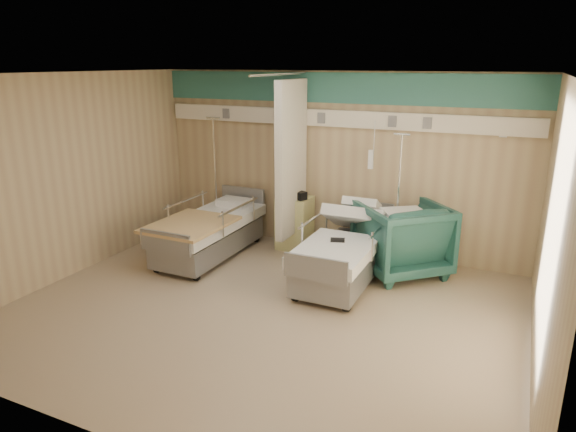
{
  "coord_description": "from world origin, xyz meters",
  "views": [
    {
      "loc": [
        2.67,
        -5.03,
        2.93
      ],
      "look_at": [
        0.07,
        0.6,
        1.06
      ],
      "focal_mm": 32.0,
      "sensor_mm": 36.0,
      "label": 1
    }
  ],
  "objects": [
    {
      "name": "visitor_armchair",
      "position": [
        1.25,
        1.9,
        0.52
      ],
      "size": [
        1.6,
        1.6,
        1.04
      ],
      "primitive_type": "imported",
      "rotation": [
        0.0,
        0.0,
        3.88
      ],
      "color": "#205149",
      "rests_on": "ground"
    },
    {
      "name": "bed_right",
      "position": [
        0.6,
        1.3,
        0.32
      ],
      "size": [
        1.0,
        2.16,
        0.63
      ],
      "primitive_type": null,
      "color": "white",
      "rests_on": "ground"
    },
    {
      "name": "white_cup",
      "position": [
        -0.69,
        2.3,
        0.91
      ],
      "size": [
        0.1,
        0.1,
        0.12
      ],
      "primitive_type": "cylinder",
      "rotation": [
        0.0,
        0.0,
        0.18
      ],
      "color": "white",
      "rests_on": "bedside_cabinet"
    },
    {
      "name": "ground",
      "position": [
        0.0,
        0.0,
        0.0
      ],
      "size": [
        6.0,
        5.0,
        0.0
      ],
      "primitive_type": "cube",
      "color": "#9F886D",
      "rests_on": "ground"
    },
    {
      "name": "iv_stand_left",
      "position": [
        -2.08,
        2.27,
        0.42
      ],
      "size": [
        0.37,
        0.37,
        2.05
      ],
      "rotation": [
        0.0,
        0.0,
        -0.39
      ],
      "color": "silver",
      "rests_on": "ground"
    },
    {
      "name": "toiletry_bag",
      "position": [
        -0.45,
        2.13,
        0.91
      ],
      "size": [
        0.27,
        0.23,
        0.13
      ],
      "primitive_type": "cube",
      "rotation": [
        0.0,
        0.0,
        -0.4
      ],
      "color": "black",
      "rests_on": "bedside_cabinet"
    },
    {
      "name": "bedside_cabinet",
      "position": [
        -0.55,
        2.2,
        0.42
      ],
      "size": [
        0.5,
        0.48,
        0.85
      ],
      "primitive_type": "cube",
      "color": "#CFCD81",
      "rests_on": "ground"
    },
    {
      "name": "waffle_blanket",
      "position": [
        1.27,
        1.89,
        1.08
      ],
      "size": [
        0.76,
        0.75,
        0.06
      ],
      "primitive_type": "cube",
      "rotation": [
        0.0,
        0.0,
        3.75
      ],
      "color": "white",
      "rests_on": "visitor_armchair"
    },
    {
      "name": "bed_left",
      "position": [
        -1.6,
        1.3,
        0.32
      ],
      "size": [
        1.0,
        2.16,
        0.63
      ],
      "primitive_type": null,
      "color": "white",
      "rests_on": "ground"
    },
    {
      "name": "iv_stand_right",
      "position": [
        1.1,
        2.19,
        0.4
      ],
      "size": [
        0.35,
        0.35,
        1.97
      ],
      "rotation": [
        0.0,
        0.0,
        0.05
      ],
      "color": "silver",
      "rests_on": "ground"
    },
    {
      "name": "room_walls",
      "position": [
        -0.03,
        0.25,
        1.86
      ],
      "size": [
        6.04,
        5.04,
        2.82
      ],
      "color": "tan",
      "rests_on": "ground"
    },
    {
      "name": "tan_blanket",
      "position": [
        -1.61,
        0.84,
        0.65
      ],
      "size": [
        1.02,
        1.28,
        0.04
      ],
      "primitive_type": "cube",
      "rotation": [
        0.0,
        0.0,
        -0.01
      ],
      "color": "tan",
      "rests_on": "bed_left"
    },
    {
      "name": "call_remote",
      "position": [
        0.57,
        1.1,
        0.65
      ],
      "size": [
        0.21,
        0.14,
        0.04
      ],
      "primitive_type": "cube",
      "rotation": [
        0.0,
        0.0,
        0.32
      ],
      "color": "black",
      "rests_on": "bed_right"
    }
  ]
}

